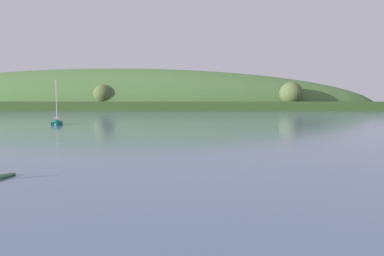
% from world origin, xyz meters
% --- Properties ---
extents(far_shoreline_hill, '(459.32, 78.21, 57.37)m').
position_xyz_m(far_shoreline_hill, '(-51.82, 245.52, 0.33)').
color(far_shoreline_hill, '#314A21').
rests_on(far_shoreline_hill, ground).
extents(sailboat_midwater_white, '(4.37, 7.56, 10.30)m').
position_xyz_m(sailboat_midwater_white, '(-28.24, 71.93, 0.27)').
color(sailboat_midwater_white, '#0F564C').
rests_on(sailboat_midwater_white, ground).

